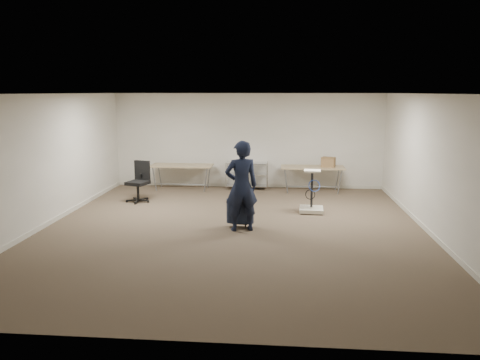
{
  "coord_description": "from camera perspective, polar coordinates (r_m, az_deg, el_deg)",
  "views": [
    {
      "loc": [
        0.96,
        -9.39,
        2.84
      ],
      "look_at": [
        0.13,
        0.3,
        1.0
      ],
      "focal_mm": 35.0,
      "sensor_mm": 36.0,
      "label": 1
    }
  ],
  "objects": [
    {
      "name": "room_shell",
      "position": [
        11.16,
        -0.18,
        -3.76
      ],
      "size": [
        8.0,
        9.0,
        9.0
      ],
      "color": "beige",
      "rests_on": "ground"
    },
    {
      "name": "ground",
      "position": [
        9.85,
        -0.89,
        -6.04
      ],
      "size": [
        9.0,
        9.0,
        0.0
      ],
      "primitive_type": "plane",
      "color": "brown",
      "rests_on": "ground"
    },
    {
      "name": "folding_table_right",
      "position": [
        13.54,
        8.83,
        1.4
      ],
      "size": [
        1.8,
        0.75,
        0.73
      ],
      "color": "#9B835F",
      "rests_on": "ground"
    },
    {
      "name": "person",
      "position": [
        9.57,
        0.17,
        -0.75
      ],
      "size": [
        0.79,
        0.63,
        1.88
      ],
      "primitive_type": "imported",
      "rotation": [
        0.0,
        0.0,
        3.45
      ],
      "color": "black",
      "rests_on": "ground"
    },
    {
      "name": "wire_shelf",
      "position": [
        13.83,
        0.86,
        0.72
      ],
      "size": [
        1.22,
        0.47,
        0.8
      ],
      "color": "silver",
      "rests_on": "ground"
    },
    {
      "name": "suitcase",
      "position": [
        9.93,
        0.01,
        -3.82
      ],
      "size": [
        0.39,
        0.24,
        1.02
      ],
      "color": "black",
      "rests_on": "ground"
    },
    {
      "name": "equipment_cart",
      "position": [
        11.29,
        8.71,
        -2.58
      ],
      "size": [
        0.59,
        0.59,
        1.02
      ],
      "color": "#EDE6CC",
      "rests_on": "ground"
    },
    {
      "name": "office_chair",
      "position": [
        12.53,
        -12.22,
        -1.13
      ],
      "size": [
        0.64,
        0.64,
        1.06
      ],
      "color": "black",
      "rests_on": "ground"
    },
    {
      "name": "folding_table_left",
      "position": [
        13.81,
        -7.1,
        1.62
      ],
      "size": [
        1.8,
        0.75,
        0.73
      ],
      "color": "#9B835F",
      "rests_on": "ground"
    },
    {
      "name": "cardboard_box",
      "position": [
        13.55,
        10.71,
        2.16
      ],
      "size": [
        0.44,
        0.38,
        0.28
      ],
      "primitive_type": "cube",
      "rotation": [
        0.0,
        0.0,
        -0.32
      ],
      "color": "#915E43",
      "rests_on": "folding_table_right"
    }
  ]
}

